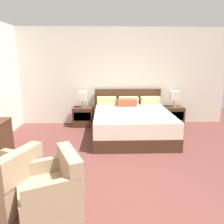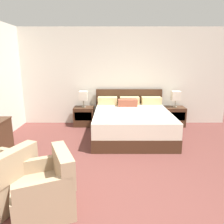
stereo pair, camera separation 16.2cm
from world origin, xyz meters
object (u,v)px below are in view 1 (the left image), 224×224
bed (132,122)px  nightstand_left (83,117)px  armchair_by_window (8,183)px  table_lamp_left (82,96)px  nightstand_right (173,116)px  table_lamp_right (174,96)px  armchair_companion (52,191)px

bed → nightstand_left: size_ratio=3.93×
bed → armchair_by_window: (-1.90, -2.58, -0.05)m
armchair_by_window → nightstand_left: bearing=79.4°
armchair_by_window → table_lamp_left: bearing=79.4°
nightstand_right → table_lamp_right: 0.58m
table_lamp_right → armchair_companion: (-2.57, -3.57, -0.56)m
nightstand_left → armchair_companion: (-0.02, -3.57, 0.02)m
bed → armchair_companion: size_ratio=2.38×
armchair_by_window → armchair_companion: size_ratio=0.99×
bed → armchair_companion: bearing=-115.0°
table_lamp_left → armchair_by_window: (-0.63, -3.37, -0.56)m
nightstand_left → armchair_companion: bearing=-90.4°
nightstand_left → bed: bearing=-31.9°
bed → nightstand_right: (1.27, 0.79, -0.06)m
table_lamp_left → bed: bearing=-31.9°
armchair_by_window → table_lamp_right: bearing=46.7°
armchair_by_window → armchair_companion: bearing=-18.1°
table_lamp_right → armchair_by_window: size_ratio=0.50×
bed → armchair_companion: bed is taller
bed → nightstand_right: 1.50m
table_lamp_right → armchair_by_window: bearing=-133.3°
table_lamp_right → armchair_companion: table_lamp_right is taller
nightstand_left → nightstand_right: bearing=0.0°
table_lamp_left → armchair_companion: bearing=-90.4°
bed → table_lamp_right: 1.58m
nightstand_left → armchair_companion: size_ratio=0.61×
nightstand_left → table_lamp_left: size_ratio=1.23×
nightstand_right → table_lamp_left: bearing=180.0°
armchair_by_window → nightstand_right: bearing=46.7°
table_lamp_right → armchair_by_window: (-3.17, -3.37, -0.56)m
bed → nightstand_left: 1.50m
armchair_companion → nightstand_left: bearing=89.6°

